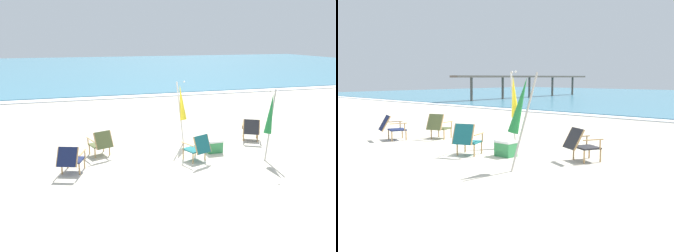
% 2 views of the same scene
% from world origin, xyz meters
% --- Properties ---
extents(ground_plane, '(80.00, 80.00, 0.00)m').
position_xyz_m(ground_plane, '(0.00, 0.00, 0.00)').
color(ground_plane, beige).
extents(surf_band, '(80.00, 1.10, 0.06)m').
position_xyz_m(surf_band, '(0.00, 10.53, 0.03)').
color(surf_band, white).
rests_on(surf_band, ground).
extents(beach_chair_back_left, '(0.79, 0.91, 0.78)m').
position_xyz_m(beach_chair_back_left, '(-2.89, -0.43, 0.42)').
color(beach_chair_back_left, '#19234C').
rests_on(beach_chair_back_left, ground).
extents(beach_chair_front_right, '(0.85, 0.93, 0.78)m').
position_xyz_m(beach_chair_front_right, '(3.09, 0.83, 0.42)').
color(beach_chair_front_right, '#28282D').
rests_on(beach_chair_front_right, ground).
extents(beach_chair_mid_center, '(0.78, 0.87, 0.80)m').
position_xyz_m(beach_chair_mid_center, '(-2.01, 0.70, 0.43)').
color(beach_chair_mid_center, '#515B33').
rests_on(beach_chair_mid_center, ground).
extents(beach_chair_far_center, '(0.79, 0.85, 0.81)m').
position_xyz_m(beach_chair_far_center, '(0.63, -0.49, 0.43)').
color(beach_chair_far_center, '#196066').
rests_on(beach_chair_far_center, ground).
extents(umbrella_furled_green, '(0.55, 0.50, 2.07)m').
position_xyz_m(umbrella_furled_green, '(2.68, -0.87, 1.35)').
color(umbrella_furled_green, '#B7B2A8').
rests_on(umbrella_furled_green, ground).
extents(umbrella_furled_yellow, '(0.40, 0.31, 2.12)m').
position_xyz_m(umbrella_furled_yellow, '(0.69, 1.23, 1.39)').
color(umbrella_furled_yellow, '#B7B2A8').
rests_on(umbrella_furled_yellow, ground).
extents(cooler_box, '(0.49, 0.35, 0.40)m').
position_xyz_m(cooler_box, '(1.40, 0.11, 0.20)').
color(cooler_box, '#338C4C').
rests_on(cooler_box, ground).
extents(pier_distant, '(0.90, 17.84, 2.07)m').
position_xyz_m(pier_distant, '(-14.63, 20.94, 1.85)').
color(pier_distant, brown).
rests_on(pier_distant, ground).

